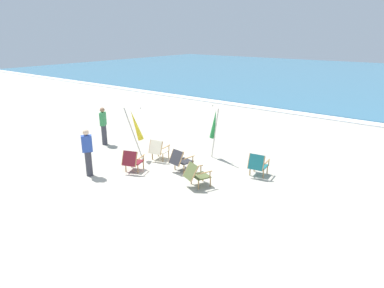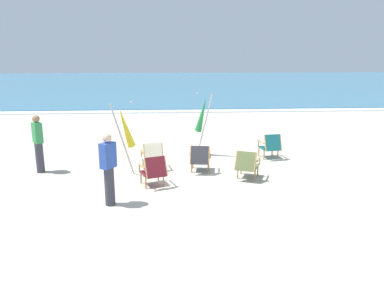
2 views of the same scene
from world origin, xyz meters
name	(u,v)px [view 1 (image 1 of 2)]	position (x,y,z in m)	size (l,w,h in m)	color
ground_plane	(168,175)	(0.00, 0.00, 0.00)	(80.00, 80.00, 0.00)	#B7AF9E
sea	(371,78)	(0.00, 32.05, 0.05)	(80.00, 40.00, 0.10)	teal
surf_band	(298,113)	(0.00, 11.75, 0.03)	(80.00, 1.10, 0.06)	white
beach_chair_back_left	(158,149)	(-1.24, 0.83, 0.43)	(0.69, 0.78, 0.82)	beige
beach_chair_front_left	(180,160)	(0.11, 0.52, 0.42)	(0.67, 0.82, 0.79)	#28282D
beach_chair_back_right	(258,164)	(2.45, 1.75, 0.43)	(0.67, 0.75, 0.82)	#196066
beach_chair_front_right	(132,160)	(-1.15, -0.57, 0.43)	(0.78, 0.85, 0.81)	maroon
beach_chair_mid_center	(196,174)	(1.30, -0.15, 0.42)	(0.82, 0.92, 0.78)	#515B33
umbrella_furled_yellow	(136,126)	(-1.93, 0.39, 1.33)	(0.66, 0.51, 2.04)	#B7B2A8
umbrella_furled_green	(214,125)	(0.32, 2.27, 1.35)	(0.60, 0.45, 2.07)	#B7B2A8
person_near_chairs	(104,126)	(-4.39, 0.81, 0.84)	(0.36, 0.39, 1.63)	#383842
person_by_waterline	(88,152)	(-2.08, -1.67, 0.84)	(0.36, 0.39, 1.63)	#383842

